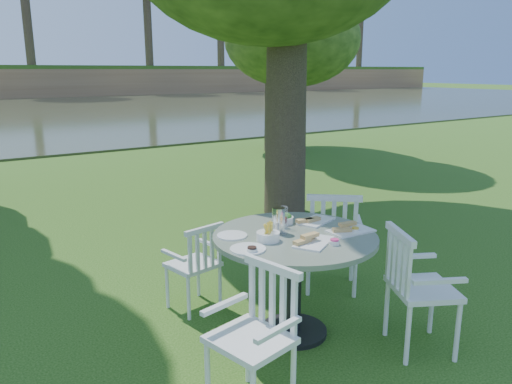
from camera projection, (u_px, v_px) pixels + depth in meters
ground at (266, 271)px, 5.46m from camera, size 140.00×140.00×0.00m
table at (295, 256)px, 4.01m from camera, size 1.31×1.31×0.86m
chair_ne at (332, 235)px, 4.81m from camera, size 0.70×0.70×1.01m
chair_nw at (198, 261)px, 4.46m from camera, size 0.48×0.45×0.82m
chair_sw at (260, 325)px, 3.20m from camera, size 0.53×0.55×0.93m
chair_se at (412, 281)px, 3.81m from camera, size 0.64×0.65×0.97m
tableware at (287, 229)px, 3.98m from camera, size 1.24×0.80×0.21m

